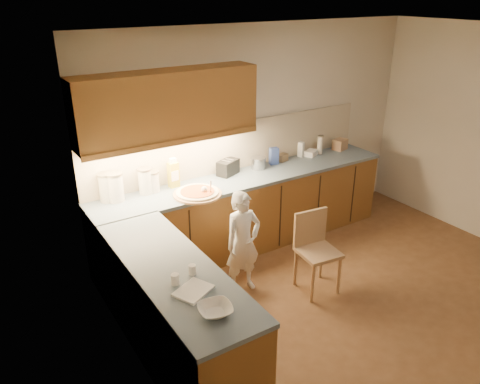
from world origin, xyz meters
The scene contains 24 objects.
room centered at (0.00, 0.00, 1.68)m, with size 4.54×4.50×2.62m.
l_counter centered at (-0.92, 1.25, 0.46)m, with size 3.77×2.62×0.92m.
backsplash centered at (-0.38, 1.99, 1.21)m, with size 3.75×0.02×0.58m, color #BFB094.
upper_cabinets centered at (-1.27, 1.82, 1.85)m, with size 1.95×0.36×0.73m.
pizza_on_board centered at (-1.13, 1.53, 0.94)m, with size 0.52×0.52×0.21m.
child centered at (-0.93, 0.95, 0.56)m, with size 0.41×0.27×1.11m, color white.
wooden_chair centered at (-0.27, 0.58, 0.50)m, with size 0.43×0.43×0.86m.
mixing_bowl centered at (-1.95, -0.29, 0.95)m, with size 0.23×0.23×0.06m, color white.
canister_a centered at (-1.99, 1.90, 1.07)m, with size 0.15×0.15×0.31m.
canister_b centered at (-1.90, 1.85, 1.08)m, with size 0.18×0.18×0.31m.
canister_c centered at (-1.57, 1.87, 1.07)m, with size 0.15×0.15×0.29m.
canister_d centered at (-1.48, 1.87, 1.04)m, with size 0.14×0.14×0.23m.
oil_jug centered at (-1.24, 1.87, 1.07)m, with size 0.12×0.09×0.33m.
toaster centered at (-0.54, 1.87, 1.01)m, with size 0.31×0.25×0.18m.
steel_pot centered at (-0.13, 1.84, 0.99)m, with size 0.19×0.19×0.14m.
blue_box centered at (0.13, 1.86, 1.03)m, with size 0.11×0.07×0.21m, color #33499A.
card_box_a centered at (0.29, 1.90, 0.97)m, with size 0.13×0.09×0.09m, color #A17E56.
white_bottle centered at (0.59, 1.91, 1.02)m, with size 0.07×0.07×0.20m, color white.
flat_pack centered at (0.73, 1.86, 0.96)m, with size 0.18×0.12×0.07m, color white.
tall_jar centered at (0.88, 1.86, 1.05)m, with size 0.08×0.08×0.25m.
card_box_b centered at (1.23, 1.84, 0.99)m, with size 0.18×0.14×0.14m, color tan.
dough_cloth centered at (-1.96, 0.01, 0.93)m, with size 0.26×0.21×0.02m, color white.
spice_jar_a centered at (-2.03, 0.17, 0.96)m, with size 0.06×0.06×0.08m, color white.
spice_jar_b centered at (-1.86, 0.22, 0.96)m, with size 0.06×0.06×0.08m, color white.
Camera 1 is at (-3.20, -2.55, 2.95)m, focal length 35.00 mm.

